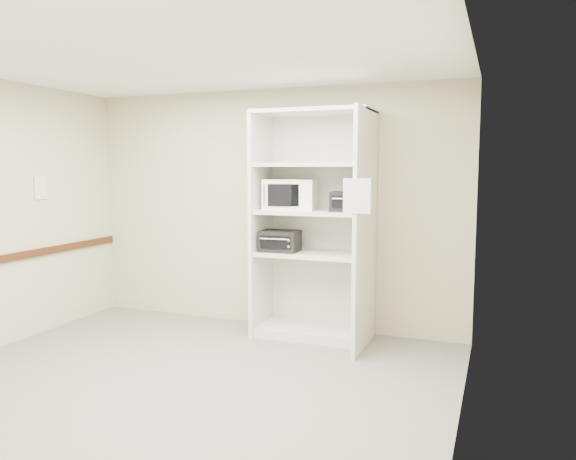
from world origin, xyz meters
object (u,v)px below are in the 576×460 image
(microwave, at_px, (291,194))
(toaster_oven_lower, at_px, (280,241))
(toaster_oven_upper, at_px, (348,202))
(shelving_unit, at_px, (317,233))

(microwave, xyz_separation_m, toaster_oven_lower, (-0.09, -0.11, -0.50))
(toaster_oven_lower, bearing_deg, toaster_oven_upper, 0.43)
(shelving_unit, bearing_deg, toaster_oven_upper, -3.28)
(shelving_unit, height_order, toaster_oven_upper, shelving_unit)
(toaster_oven_upper, bearing_deg, microwave, 166.96)
(shelving_unit, bearing_deg, toaster_oven_lower, -171.51)
(microwave, height_order, toaster_oven_lower, microwave)
(microwave, relative_size, toaster_oven_lower, 1.34)
(shelving_unit, bearing_deg, microwave, 171.94)
(shelving_unit, xyz_separation_m, microwave, (-0.32, 0.05, 0.40))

